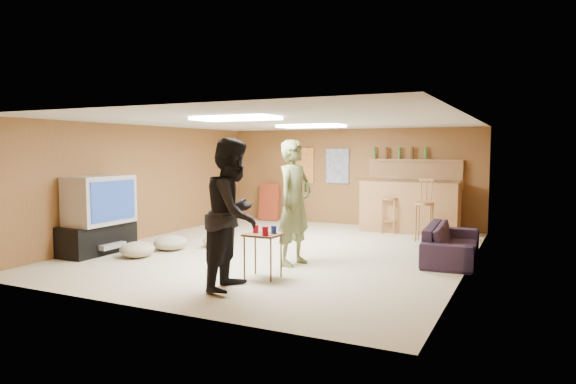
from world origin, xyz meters
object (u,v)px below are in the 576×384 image
at_px(tv_body, 100,200).
at_px(tray_table, 263,256).
at_px(person_black, 233,214).
at_px(bar_counter, 410,206).
at_px(person_olive, 295,203).
at_px(sofa, 452,242).

relative_size(tv_body, tray_table, 1.82).
bearing_deg(tray_table, person_black, -97.63).
height_order(bar_counter, tray_table, bar_counter).
distance_m(tv_body, bar_counter, 6.09).
xyz_separation_m(person_olive, sofa, (2.09, 1.36, -0.66)).
xyz_separation_m(tv_body, sofa, (5.35, 2.02, -0.62)).
xyz_separation_m(tv_body, bar_counter, (4.15, 4.45, -0.35)).
bearing_deg(tv_body, bar_counter, 47.00).
bearing_deg(person_olive, person_black, -173.63).
height_order(person_black, sofa, person_black).
relative_size(person_black, sofa, 0.98).
height_order(bar_counter, person_olive, person_olive).
height_order(person_olive, tray_table, person_olive).
bearing_deg(bar_counter, sofa, -63.67).
bearing_deg(bar_counter, person_olive, -103.24).
bearing_deg(tv_body, person_black, -15.47).
bearing_deg(tv_body, sofa, 20.73).
relative_size(sofa, tray_table, 3.15).
bearing_deg(tray_table, bar_counter, 78.83).
relative_size(person_olive, sofa, 0.99).
xyz_separation_m(person_black, tray_table, (0.08, 0.61, -0.63)).
bearing_deg(bar_counter, tray_table, -101.17).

